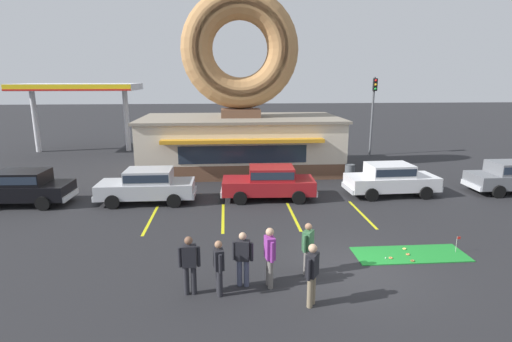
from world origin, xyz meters
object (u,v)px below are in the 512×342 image
Objects in this scene: pedestrian_leather_jacket_man at (219,265)px; pedestrian_beanie_man at (312,272)px; pedestrian_blue_sweater_man at (308,246)px; car_black at (22,186)px; golf_ball at (386,258)px; pedestrian_clipboard_woman at (270,254)px; pedestrian_crossing_woman at (189,263)px; car_red at (269,181)px; car_silver at (147,184)px; pedestrian_hooded_kid at (243,257)px; trash_bin at (350,173)px; car_white at (391,178)px; putting_flag_pin at (458,240)px; traffic_light_pole at (373,106)px.

pedestrian_beanie_man reaches higher than pedestrian_leather_jacket_man.
car_black is at bearing 147.31° from pedestrian_blue_sweater_man.
golf_ball is 0.02× the size of pedestrian_clipboard_woman.
car_red is at bearing 70.18° from pedestrian_crossing_woman.
pedestrian_leather_jacket_man is at bearing -104.91° from car_red.
pedestrian_beanie_man is at bearing -89.54° from car_red.
pedestrian_leather_jacket_man is at bearing -167.56° from pedestrian_clipboard_woman.
pedestrian_crossing_woman reaches higher than golf_ball.
pedestrian_hooded_kid reaches higher than car_silver.
pedestrian_clipboard_woman is at bearing -117.11° from trash_bin.
car_white is at bearing 66.80° from golf_ball.
golf_ball is at bearing 15.06° from pedestrian_crossing_woman.
car_black is at bearing 159.12° from putting_flag_pin.
pedestrian_clipboard_woman is (-6.55, -1.75, 0.54)m from putting_flag_pin.
car_red is 5.78m from trash_bin.
golf_ball is 0.03× the size of pedestrian_blue_sweater_man.
car_silver is 11.15m from trash_bin.
car_red is 8.39m from pedestrian_hooded_kid.
pedestrian_blue_sweater_man is (-5.33, -1.04, 0.44)m from putting_flag_pin.
golf_ball is at bearing 39.38° from pedestrian_beanie_man.
car_white is 11.42m from pedestrian_hooded_kid.
car_silver is 9.55m from pedestrian_clipboard_woman.
traffic_light_pole is at bearing 75.20° from car_white.
car_red is (-5.65, 6.58, 0.43)m from putting_flag_pin.
traffic_light_pole reaches higher than trash_bin.
putting_flag_pin is 0.35× the size of pedestrian_blue_sweater_man.
car_silver is 0.79× the size of traffic_light_pole.
car_white is at bearing 57.74° from pedestrian_beanie_man.
golf_ball is 0.08× the size of putting_flag_pin.
pedestrian_crossing_woman is (-6.14, -1.65, 0.88)m from golf_ball.
car_black and car_white have the same top height.
trash_bin is 0.17× the size of traffic_light_pole.
trash_bin is (7.22, 11.66, -0.36)m from pedestrian_leather_jacket_man.
pedestrian_beanie_man reaches higher than pedestrian_crossing_woman.
putting_flag_pin is 0.12× the size of car_silver.
pedestrian_leather_jacket_man is at bearing -148.23° from pedestrian_hooded_kid.
car_white is 2.90× the size of pedestrian_blue_sweater_man.
traffic_light_pole is at bearing 57.98° from pedestrian_crossing_woman.
pedestrian_crossing_woman is (-8.74, -1.99, 0.49)m from putting_flag_pin.
car_black is 17.59m from car_white.
car_silver is 2.60× the size of pedestrian_clipboard_woman.
car_silver is at bearing -0.79° from car_black.
pedestrian_blue_sweater_man is at bearing -113.33° from trash_bin.
car_red is at bearing 113.84° from golf_ball.
car_white is at bearing 1.63° from car_red.
pedestrian_crossing_woman is at bearing -173.73° from pedestrian_clipboard_woman.
pedestrian_hooded_kid is at bearing 13.21° from pedestrian_crossing_woman.
car_red is at bearing 92.44° from pedestrian_blue_sweater_man.
pedestrian_beanie_man is at bearing -46.81° from pedestrian_clipboard_woman.
pedestrian_blue_sweater_man is at bearing -50.90° from car_silver.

